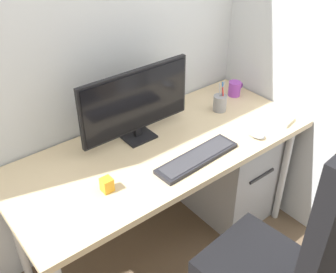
# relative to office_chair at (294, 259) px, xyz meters

# --- Properties ---
(ground_plane) EXTENTS (8.00, 8.00, 0.00)m
(ground_plane) POSITION_rel_office_chair_xyz_m (-0.03, 0.82, -0.64)
(ground_plane) COLOR brown
(wall_back) EXTENTS (3.47, 0.04, 2.80)m
(wall_back) POSITION_rel_office_chair_xyz_m (-0.03, 1.20, 0.76)
(wall_back) COLOR silver
(wall_back) RESTS_ON ground_plane
(wall_side_right) EXTENTS (0.04, 2.53, 2.80)m
(wall_side_right) POSITION_rel_office_chair_xyz_m (0.81, 0.55, 0.76)
(wall_side_right) COLOR silver
(wall_side_right) RESTS_ON ground_plane
(desk) EXTENTS (1.63, 0.69, 0.76)m
(desk) POSITION_rel_office_chair_xyz_m (-0.03, 0.82, 0.05)
(desk) COLOR #D1B78C
(desk) RESTS_ON ground_plane
(office_chair) EXTENTS (0.60, 0.62, 1.28)m
(office_chair) POSITION_rel_office_chair_xyz_m (0.00, 0.00, 0.00)
(office_chair) COLOR black
(office_chair) RESTS_ON ground_plane
(filing_cabinet) EXTENTS (0.41, 0.52, 0.63)m
(filing_cabinet) POSITION_rel_office_chair_xyz_m (0.51, 0.83, -0.33)
(filing_cabinet) COLOR #9EA0A5
(filing_cabinet) RESTS_ON ground_plane
(monitor) EXTENTS (0.63, 0.13, 0.38)m
(monitor) POSITION_rel_office_chair_xyz_m (-0.08, 0.96, 0.33)
(monitor) COLOR black
(monitor) RESTS_ON desk
(keyboard) EXTENTS (0.47, 0.14, 0.02)m
(keyboard) POSITION_rel_office_chair_xyz_m (0.03, 0.62, 0.13)
(keyboard) COLOR black
(keyboard) RESTS_ON desk
(mouse) EXTENTS (0.06, 0.10, 0.03)m
(mouse) POSITION_rel_office_chair_xyz_m (0.41, 0.57, 0.13)
(mouse) COLOR #9EA0A5
(mouse) RESTS_ON desk
(pen_holder) EXTENTS (0.08, 0.08, 0.18)m
(pen_holder) POSITION_rel_office_chair_xyz_m (0.46, 0.89, 0.17)
(pen_holder) COLOR gray
(pen_holder) RESTS_ON desk
(notebook) EXTENTS (0.15, 0.22, 0.02)m
(notebook) POSITION_rel_office_chair_xyz_m (0.63, 0.63, 0.13)
(notebook) COLOR beige
(notebook) RESTS_ON desk
(coffee_mug) EXTENTS (0.11, 0.08, 0.09)m
(coffee_mug) POSITION_rel_office_chair_xyz_m (0.66, 0.97, 0.16)
(coffee_mug) COLOR purple
(coffee_mug) RESTS_ON desk
(desk_clamp_accessory) EXTENTS (0.05, 0.05, 0.07)m
(desk_clamp_accessory) POSITION_rel_office_chair_xyz_m (-0.43, 0.70, 0.15)
(desk_clamp_accessory) COLOR orange
(desk_clamp_accessory) RESTS_ON desk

